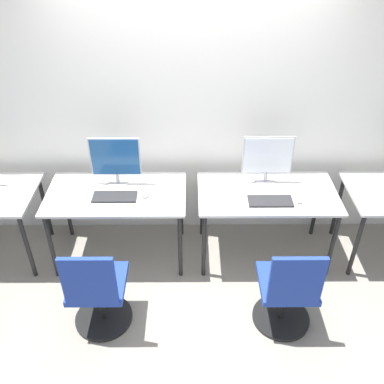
{
  "coord_description": "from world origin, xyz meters",
  "views": [
    {
      "loc": [
        -0.02,
        -2.81,
        2.97
      ],
      "look_at": [
        0.0,
        0.14,
        0.89
      ],
      "focal_mm": 40.0,
      "sensor_mm": 36.0,
      "label": 1
    }
  ],
  "objects": [
    {
      "name": "ground_plane",
      "position": [
        0.0,
        0.0,
        0.0
      ],
      "size": [
        20.0,
        20.0,
        0.0
      ],
      "primitive_type": "plane",
      "color": "gray"
    },
    {
      "name": "wall_back",
      "position": [
        0.0,
        0.82,
        1.4
      ],
      "size": [
        12.0,
        0.05,
        2.8
      ],
      "color": "silver",
      "rests_on": "ground_plane"
    },
    {
      "name": "desk_left",
      "position": [
        -0.69,
        0.35,
        0.67
      ],
      "size": [
        1.26,
        0.69,
        0.74
      ],
      "color": "silver",
      "rests_on": "ground_plane"
    },
    {
      "name": "monitor_left",
      "position": [
        -0.69,
        0.5,
        0.99
      ],
      "size": [
        0.45,
        0.19,
        0.47
      ],
      "color": "#B2B2B7",
      "rests_on": "desk_left"
    },
    {
      "name": "keyboard_left",
      "position": [
        -0.69,
        0.27,
        0.75
      ],
      "size": [
        0.39,
        0.17,
        0.02
      ],
      "color": "#262628",
      "rests_on": "desk_left"
    },
    {
      "name": "mouse_left",
      "position": [
        -0.42,
        0.29,
        0.76
      ],
      "size": [
        0.06,
        0.09,
        0.03
      ],
      "color": "silver",
      "rests_on": "desk_left"
    },
    {
      "name": "office_chair_left",
      "position": [
        -0.75,
        -0.51,
        0.37
      ],
      "size": [
        0.48,
        0.48,
        0.9
      ],
      "color": "black",
      "rests_on": "ground_plane"
    },
    {
      "name": "desk_right",
      "position": [
        0.69,
        0.35,
        0.67
      ],
      "size": [
        1.26,
        0.69,
        0.74
      ],
      "color": "silver",
      "rests_on": "ground_plane"
    },
    {
      "name": "monitor_right",
      "position": [
        0.69,
        0.52,
        0.99
      ],
      "size": [
        0.45,
        0.19,
        0.47
      ],
      "color": "#B2B2B7",
      "rests_on": "desk_right"
    },
    {
      "name": "keyboard_right",
      "position": [
        0.69,
        0.19,
        0.75
      ],
      "size": [
        0.39,
        0.17,
        0.02
      ],
      "color": "#262628",
      "rests_on": "desk_right"
    },
    {
      "name": "mouse_right",
      "position": [
        0.94,
        0.2,
        0.76
      ],
      "size": [
        0.06,
        0.09,
        0.03
      ],
      "color": "silver",
      "rests_on": "desk_right"
    },
    {
      "name": "office_chair_right",
      "position": [
        0.75,
        -0.52,
        0.37
      ],
      "size": [
        0.48,
        0.48,
        0.9
      ],
      "color": "black",
      "rests_on": "ground_plane"
    }
  ]
}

